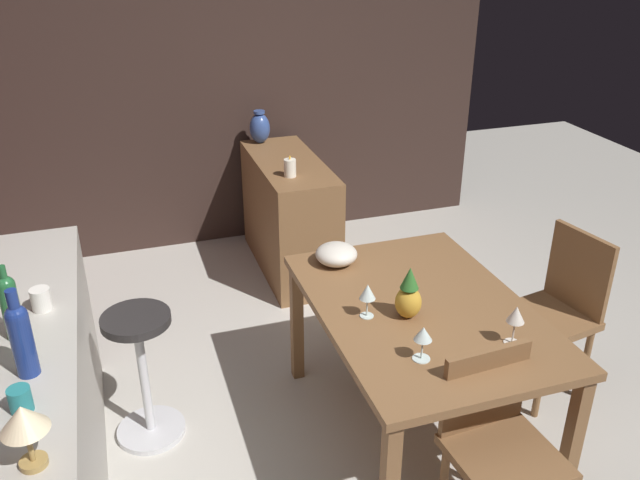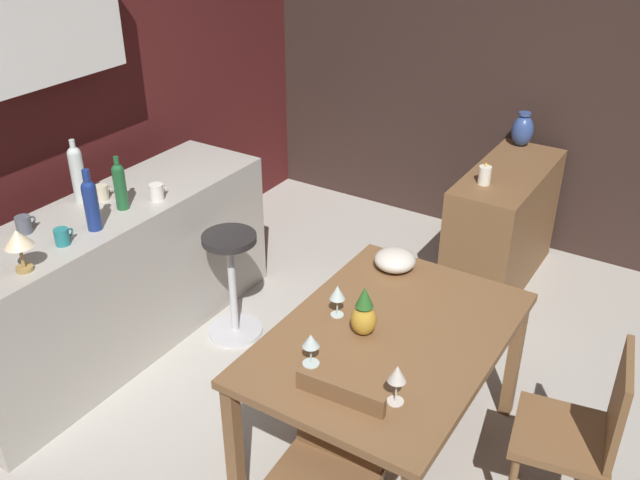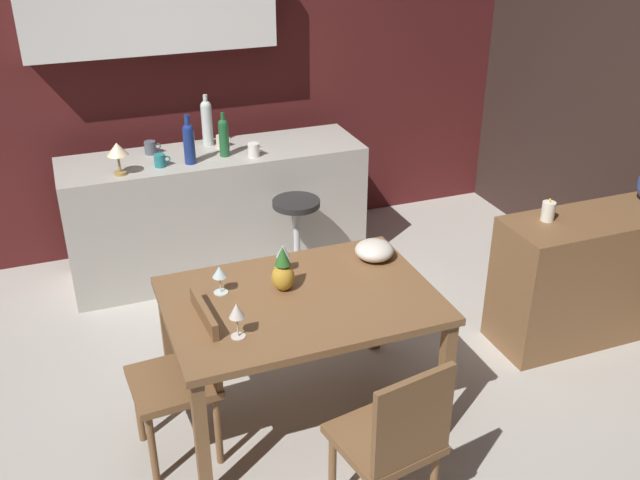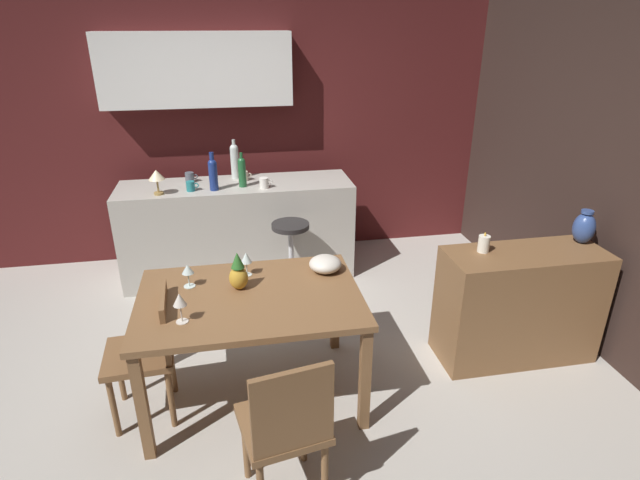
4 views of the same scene
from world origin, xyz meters
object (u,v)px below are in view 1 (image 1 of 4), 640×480
(chair_near_window, at_px, (497,442))
(cup_white, at_px, (41,299))
(cup_teal, at_px, (20,399))
(dining_table, at_px, (421,321))
(pineapple_centerpiece, at_px, (409,296))
(sideboard_cabinet, at_px, (289,216))
(wine_glass_right, at_px, (423,335))
(wine_glass_center, at_px, (368,293))
(fruit_bowl, at_px, (336,254))
(chair_by_doorway, at_px, (558,308))
(counter_lamp, at_px, (24,422))
(wine_bottle_cobalt, at_px, (21,336))
(wine_bottle_green, at_px, (10,305))
(wine_glass_left, at_px, (516,316))
(vase_ceramic_blue, at_px, (260,128))
(pillar_candle_tall, at_px, (290,168))
(bar_stool, at_px, (143,373))

(chair_near_window, relative_size, cup_white, 7.23)
(cup_white, bearing_deg, cup_teal, 176.85)
(dining_table, bearing_deg, pineapple_centerpiece, 119.63)
(sideboard_cabinet, height_order, wine_glass_right, wine_glass_right)
(wine_glass_center, relative_size, fruit_bowl, 0.76)
(pineapple_centerpiece, bearing_deg, fruit_bowl, 13.08)
(chair_by_doorway, distance_m, counter_lamp, 2.61)
(wine_bottle_cobalt, bearing_deg, dining_table, -82.81)
(chair_by_doorway, xyz_separation_m, wine_bottle_cobalt, (-0.32, 2.47, 0.56))
(dining_table, relative_size, wine_bottle_green, 4.39)
(cup_teal, bearing_deg, wine_glass_center, -73.50)
(wine_bottle_green, bearing_deg, wine_glass_left, -102.64)
(sideboard_cabinet, bearing_deg, chair_near_window, -176.70)
(chair_by_doorway, bearing_deg, pineapple_centerpiece, 100.06)
(wine_bottle_cobalt, relative_size, wine_bottle_green, 1.09)
(cup_white, xyz_separation_m, counter_lamp, (-0.90, -0.01, 0.11))
(wine_glass_center, distance_m, cup_white, 1.34)
(wine_glass_left, height_order, wine_glass_center, wine_glass_left)
(wine_glass_left, relative_size, counter_lamp, 0.83)
(counter_lamp, bearing_deg, fruit_bowl, -48.82)
(chair_by_doorway, relative_size, wine_glass_center, 5.61)
(wine_bottle_green, bearing_deg, wine_bottle_cobalt, -167.33)
(wine_bottle_green, distance_m, vase_ceramic_blue, 2.74)
(wine_bottle_cobalt, xyz_separation_m, cup_white, (0.43, -0.03, -0.11))
(wine_glass_right, xyz_separation_m, pineapple_centerpiece, (0.30, -0.08, -0.01))
(counter_lamp, bearing_deg, pillar_candle_tall, -32.06)
(pineapple_centerpiece, height_order, cup_white, cup_white)
(chair_near_window, bearing_deg, wine_bottle_cobalt, 76.22)
(counter_lamp, height_order, pillar_candle_tall, counter_lamp)
(pineapple_centerpiece, xyz_separation_m, cup_white, (0.29, 1.49, 0.10))
(sideboard_cabinet, height_order, chair_by_doorway, chair_by_doorway)
(dining_table, distance_m, fruit_bowl, 0.58)
(fruit_bowl, bearing_deg, cup_white, 101.69)
(bar_stool, relative_size, fruit_bowl, 3.24)
(fruit_bowl, bearing_deg, pineapple_centerpiece, -166.92)
(dining_table, bearing_deg, chair_near_window, -175.69)
(pillar_candle_tall, bearing_deg, chair_near_window, -174.46)
(chair_by_doorway, bearing_deg, bar_stool, 81.93)
(cup_teal, bearing_deg, wine_bottle_green, 5.97)
(wine_glass_right, xyz_separation_m, cup_white, (0.59, 1.41, 0.09))
(wine_glass_center, height_order, wine_bottle_green, wine_bottle_green)
(pineapple_centerpiece, bearing_deg, cup_white, 79.15)
(wine_glass_center, bearing_deg, chair_near_window, -152.66)
(sideboard_cabinet, bearing_deg, wine_bottle_green, 139.31)
(wine_bottle_cobalt, distance_m, cup_teal, 0.23)
(bar_stool, relative_size, wine_glass_left, 3.88)
(vase_ceramic_blue, bearing_deg, chair_by_doorway, -155.13)
(wine_glass_right, height_order, wine_bottle_green, wine_bottle_green)
(chair_by_doorway, distance_m, cup_teal, 2.57)
(wine_glass_left, height_order, wine_bottle_green, wine_bottle_green)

